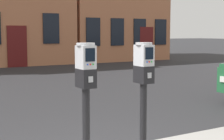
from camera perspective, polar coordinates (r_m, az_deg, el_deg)
name	(u,v)px	position (r m, az deg, el deg)	size (l,w,h in m)	color
parking_meter_near_kerb	(86,82)	(4.17, -4.21, -1.97)	(0.22, 0.25, 1.48)	black
parking_meter_twin_adjacent	(144,78)	(4.60, 5.10, -1.30)	(0.22, 0.25, 1.48)	black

